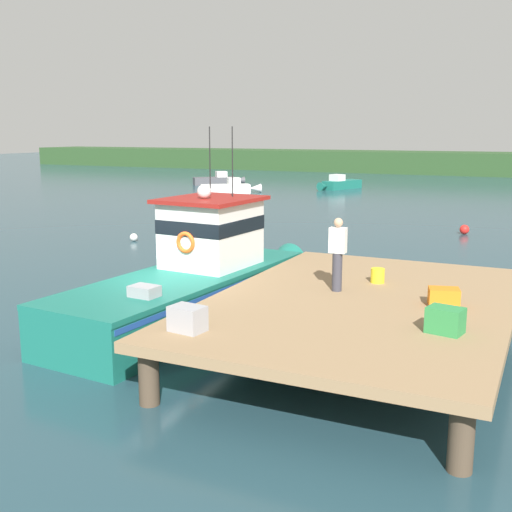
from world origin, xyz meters
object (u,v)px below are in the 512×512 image
at_px(deckhand_by_the_boat, 338,253).
at_px(mooring_buoy_outer, 134,237).
at_px(moored_boat_far_right, 230,188).
at_px(crate_single_far, 445,320).
at_px(main_fishing_boat, 198,278).
at_px(bait_bucket, 378,276).
at_px(crate_stack_near_edge, 444,297).
at_px(moored_boat_mid_harbor, 340,184).
at_px(crate_single_by_cleat, 187,319).
at_px(mooring_buoy_channel_marker, 464,229).
at_px(moored_boat_outer_mooring, 218,180).

distance_m(deckhand_by_the_boat, mooring_buoy_outer, 15.29).
bearing_deg(moored_boat_far_right, crate_single_far, -56.74).
bearing_deg(main_fishing_boat, bait_bucket, 8.35).
relative_size(crate_stack_near_edge, mooring_buoy_outer, 1.76).
distance_m(crate_stack_near_edge, moored_boat_mid_harbor, 40.15).
xyz_separation_m(crate_single_by_cleat, moored_boat_far_right, (-17.07, 34.17, -1.02)).
bearing_deg(mooring_buoy_channel_marker, crate_stack_near_edge, -84.16).
bearing_deg(crate_stack_near_edge, moored_boat_far_right, 124.39).
xyz_separation_m(moored_boat_outer_mooring, mooring_buoy_outer, (11.07, -27.80, -0.23)).
distance_m(crate_stack_near_edge, moored_boat_far_right, 37.00).
distance_m(main_fishing_boat, moored_boat_far_right, 33.22).
distance_m(moored_boat_outer_mooring, mooring_buoy_outer, 29.92).
bearing_deg(mooring_buoy_channel_marker, bait_bucket, -89.77).
relative_size(bait_bucket, mooring_buoy_outer, 1.00).
bearing_deg(moored_boat_outer_mooring, moored_boat_mid_harbor, 1.84).
bearing_deg(moored_boat_mid_harbor, mooring_buoy_outer, -90.39).
relative_size(crate_single_far, bait_bucket, 1.76).
xyz_separation_m(crate_single_by_cleat, moored_boat_outer_mooring, (-21.73, 40.79, -1.02)).
distance_m(bait_bucket, moored_boat_mid_harbor, 38.25).
height_order(main_fishing_boat, crate_single_far, main_fishing_boat).
distance_m(bait_bucket, deckhand_by_the_boat, 1.48).
height_order(deckhand_by_the_boat, moored_boat_mid_harbor, deckhand_by_the_boat).
height_order(crate_single_far, crate_single_by_cleat, crate_single_far).
distance_m(main_fishing_boat, bait_bucket, 4.53).
bearing_deg(crate_single_far, crate_stack_near_edge, 99.70).
relative_size(crate_single_far, mooring_buoy_outer, 1.76).
distance_m(crate_single_by_cleat, bait_bucket, 5.46).
xyz_separation_m(mooring_buoy_outer, mooring_buoy_channel_marker, (12.70, 8.14, 0.05)).
bearing_deg(mooring_buoy_channel_marker, deckhand_by_the_boat, -91.84).
height_order(crate_single_far, moored_boat_far_right, crate_single_far).
bearing_deg(main_fishing_boat, crate_stack_near_edge, -6.76).
bearing_deg(moored_boat_far_right, crate_single_by_cleat, -63.46).
bearing_deg(crate_stack_near_edge, moored_boat_mid_harbor, 110.87).
xyz_separation_m(crate_single_far, deckhand_by_the_boat, (-2.65, 2.05, 0.63)).
distance_m(crate_stack_near_edge, moored_boat_outer_mooring, 45.09).
bearing_deg(moored_boat_mid_harbor, main_fishing_boat, -77.56).
distance_m(main_fishing_boat, crate_single_far, 6.99).
distance_m(main_fishing_boat, crate_single_by_cleat, 5.00).
relative_size(crate_single_far, moored_boat_outer_mooring, 0.15).
bearing_deg(moored_boat_outer_mooring, moored_boat_far_right, -54.81).
bearing_deg(crate_single_far, mooring_buoy_outer, 143.02).
distance_m(crate_stack_near_edge, mooring_buoy_channel_marker, 17.61).
distance_m(crate_single_far, moored_boat_far_right, 38.67).
bearing_deg(moored_boat_mid_harbor, mooring_buoy_channel_marker, -58.00).
bearing_deg(crate_stack_near_edge, main_fishing_boat, 173.24).
distance_m(main_fishing_boat, crate_stack_near_edge, 6.24).
distance_m(crate_single_far, moored_boat_outer_mooring, 46.76).
xyz_separation_m(main_fishing_boat, moored_boat_far_right, (-14.70, 29.79, -0.60)).
bearing_deg(deckhand_by_the_boat, mooring_buoy_outer, 143.17).
bearing_deg(bait_bucket, deckhand_by_the_boat, -118.30).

